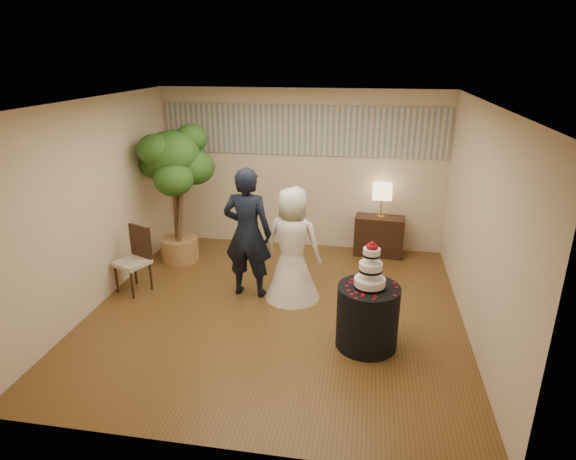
% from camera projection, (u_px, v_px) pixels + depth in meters
% --- Properties ---
extents(floor, '(5.00, 5.00, 0.00)m').
position_uv_depth(floor, '(276.00, 311.00, 6.64)').
color(floor, brown).
rests_on(floor, ground).
extents(ceiling, '(5.00, 5.00, 0.00)m').
position_uv_depth(ceiling, '(274.00, 102.00, 5.67)').
color(ceiling, white).
rests_on(ceiling, wall_back).
extents(wall_back, '(5.00, 0.06, 2.80)m').
position_uv_depth(wall_back, '(302.00, 170.00, 8.46)').
color(wall_back, beige).
rests_on(wall_back, ground).
extents(wall_front, '(5.00, 0.06, 2.80)m').
position_uv_depth(wall_front, '(216.00, 312.00, 3.84)').
color(wall_front, beige).
rests_on(wall_front, ground).
extents(wall_left, '(0.06, 5.00, 2.80)m').
position_uv_depth(wall_left, '(95.00, 205.00, 6.54)').
color(wall_left, beige).
rests_on(wall_left, ground).
extents(wall_right, '(0.06, 5.00, 2.80)m').
position_uv_depth(wall_right, '(480.00, 226.00, 5.76)').
color(wall_right, beige).
rests_on(wall_right, ground).
extents(mural_border, '(4.90, 0.02, 0.85)m').
position_uv_depth(mural_border, '(302.00, 130.00, 8.20)').
color(mural_border, '#A4A396').
rests_on(mural_border, wall_back).
extents(groom, '(0.72, 0.50, 1.90)m').
position_uv_depth(groom, '(248.00, 233.00, 6.79)').
color(groom, black).
rests_on(groom, floor).
extents(bride, '(0.92, 0.91, 1.65)m').
position_uv_depth(bride, '(293.00, 244.00, 6.74)').
color(bride, white).
rests_on(bride, floor).
extents(cake_table, '(0.86, 0.86, 0.78)m').
position_uv_depth(cake_table, '(367.00, 316.00, 5.73)').
color(cake_table, black).
rests_on(cake_table, floor).
extents(wedding_cake, '(0.37, 0.37, 0.57)m').
position_uv_depth(wedding_cake, '(371.00, 265.00, 5.50)').
color(wedding_cake, white).
rests_on(wedding_cake, cake_table).
extents(console, '(0.86, 0.43, 0.70)m').
position_uv_depth(console, '(379.00, 236.00, 8.37)').
color(console, black).
rests_on(console, floor).
extents(table_lamp, '(0.32, 0.32, 0.58)m').
position_uv_depth(table_lamp, '(382.00, 201.00, 8.14)').
color(table_lamp, '#D4BC8C').
rests_on(table_lamp, console).
extents(ficus_tree, '(1.48, 1.48, 2.33)m').
position_uv_depth(ficus_tree, '(175.00, 195.00, 7.86)').
color(ficus_tree, '#29561B').
rests_on(ficus_tree, floor).
extents(side_chair, '(0.60, 0.61, 0.98)m').
position_uv_depth(side_chair, '(132.00, 261.00, 7.03)').
color(side_chair, black).
rests_on(side_chair, floor).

